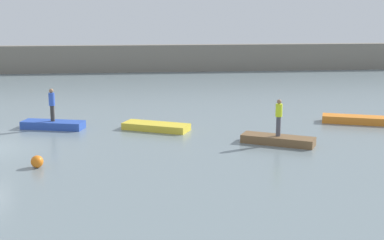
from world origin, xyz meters
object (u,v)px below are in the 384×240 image
rowboat_blue (53,125)px  rowboat_brown (278,140)px  person_hiviz_shirt (279,116)px  person_blue_shirt (52,103)px  rowboat_orange (356,120)px  mooring_buoy (37,162)px  rowboat_yellow (156,127)px

rowboat_blue → rowboat_brown: rowboat_blue is taller
person_hiviz_shirt → person_blue_shirt: (-11.22, 4.52, 0.01)m
rowboat_blue → rowboat_orange: bearing=13.8°
rowboat_orange → mooring_buoy: mooring_buoy is taller
rowboat_yellow → mooring_buoy: mooring_buoy is taller
rowboat_yellow → mooring_buoy: (-5.09, -6.31, 0.07)m
person_blue_shirt → rowboat_orange: bearing=-1.4°
person_hiviz_shirt → rowboat_brown: bearing=0.0°
rowboat_brown → rowboat_orange: 6.95m
rowboat_brown → mooring_buoy: bearing=-137.1°
person_hiviz_shirt → person_blue_shirt: person_blue_shirt is taller
rowboat_orange → rowboat_blue: bearing=-160.8°
rowboat_blue → rowboat_yellow: bearing=5.6°
person_hiviz_shirt → rowboat_yellow: bearing=147.8°
rowboat_brown → person_blue_shirt: bearing=-173.2°
rowboat_orange → person_blue_shirt: size_ratio=2.10×
person_blue_shirt → rowboat_yellow: bearing=-9.6°
rowboat_yellow → person_hiviz_shirt: (5.70, -3.58, 1.21)m
rowboat_orange → person_blue_shirt: (-16.83, 0.41, 1.19)m
rowboat_brown → person_hiviz_shirt: (0.00, 0.00, 1.19)m
rowboat_blue → mooring_buoy: size_ratio=6.53×
rowboat_brown → person_blue_shirt: (-11.22, 4.52, 1.20)m
mooring_buoy → person_hiviz_shirt: bearing=14.2°
rowboat_blue → mooring_buoy: mooring_buoy is taller
rowboat_yellow → rowboat_orange: 11.32m
rowboat_orange → person_blue_shirt: person_blue_shirt is taller
rowboat_brown → mooring_buoy: 11.13m
person_hiviz_shirt → person_blue_shirt: bearing=158.1°
rowboat_orange → mooring_buoy: bearing=-136.8°
rowboat_yellow → rowboat_brown: (5.70, -3.58, 0.02)m
rowboat_blue → rowboat_yellow: 5.60m
rowboat_yellow → person_hiviz_shirt: size_ratio=1.99×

